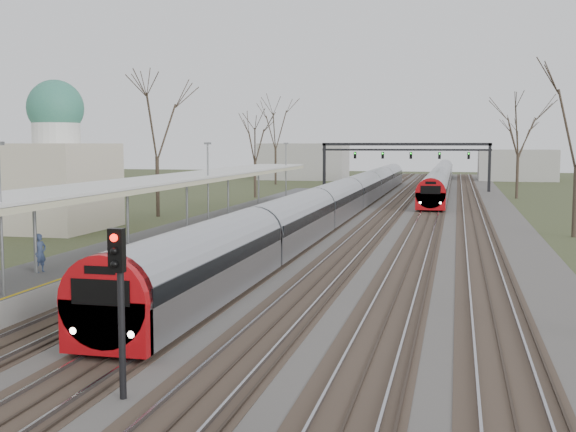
{
  "coord_description": "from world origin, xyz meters",
  "views": [
    {
      "loc": [
        6.68,
        -6.49,
        6.0
      ],
      "look_at": [
        -2.38,
        32.11,
        2.0
      ],
      "focal_mm": 45.0,
      "sensor_mm": 36.0,
      "label": 1
    }
  ],
  "objects_px": {
    "train_near": "(348,196)",
    "signal_post": "(119,288)",
    "train_far": "(441,177)",
    "passenger": "(40,253)"
  },
  "relations": [
    {
      "from": "passenger",
      "to": "signal_post",
      "type": "xyz_separation_m",
      "value": [
        8.23,
        -9.84,
        0.96
      ]
    },
    {
      "from": "train_far",
      "to": "signal_post",
      "type": "distance_m",
      "value": 85.29
    },
    {
      "from": "train_far",
      "to": "signal_post",
      "type": "height_order",
      "value": "signal_post"
    },
    {
      "from": "train_near",
      "to": "signal_post",
      "type": "distance_m",
      "value": 47.36
    },
    {
      "from": "train_far",
      "to": "passenger",
      "type": "bearing_deg",
      "value": -100.15
    },
    {
      "from": "train_far",
      "to": "passenger",
      "type": "relative_size",
      "value": 49.14
    },
    {
      "from": "passenger",
      "to": "signal_post",
      "type": "relative_size",
      "value": 0.37
    },
    {
      "from": "train_near",
      "to": "signal_post",
      "type": "height_order",
      "value": "signal_post"
    },
    {
      "from": "train_far",
      "to": "train_near",
      "type": "bearing_deg",
      "value": -100.49
    },
    {
      "from": "train_near",
      "to": "train_far",
      "type": "xyz_separation_m",
      "value": [
        7.0,
        37.81,
        0.0
      ]
    }
  ]
}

